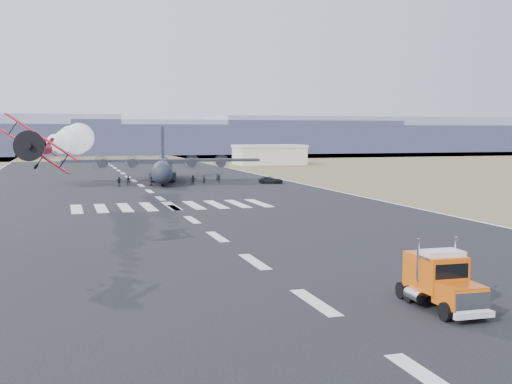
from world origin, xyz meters
name	(u,v)px	position (x,y,z in m)	size (l,w,h in m)	color
ground	(315,302)	(0.00, 0.00, 0.00)	(500.00, 500.00, 0.00)	black
scrub_far	(98,157)	(0.00, 230.00, 0.00)	(500.00, 80.00, 0.00)	olive
runway_markings	(160,198)	(0.00, 60.00, 0.01)	(60.00, 260.00, 0.01)	silver
ridge_seg_d	(94,139)	(0.00, 260.00, 6.50)	(150.00, 50.00, 13.00)	gray
ridge_seg_e	(236,137)	(65.00, 260.00, 7.50)	(150.00, 50.00, 15.00)	gray
ridge_seg_f	(361,135)	(130.00, 260.00, 8.50)	(150.00, 50.00, 17.00)	gray
ridge_seg_g	(472,138)	(195.00, 260.00, 6.50)	(150.00, 50.00, 13.00)	gray
hangar_right	(269,154)	(46.00, 150.00, 3.01)	(20.50, 12.50, 5.90)	beige
semi_truck	(440,280)	(6.11, -3.06, 1.58)	(2.56, 7.19, 3.22)	black
aerobatic_biplane	(38,147)	(-15.35, 19.81, 8.51)	(5.53, 5.89, 4.93)	red
smoke_trail	(76,139)	(-11.87, 50.19, 8.79)	(6.42, 37.44, 4.09)	white
transport_aircraft	(163,167)	(5.27, 92.51, 2.81)	(37.71, 30.92, 10.89)	#1F242F
support_vehicle	(271,180)	(24.17, 81.78, 0.64)	(2.14, 4.64, 1.29)	black
crew_a	(217,178)	(15.32, 88.27, 0.78)	(0.57, 0.47, 1.56)	black
crew_b	(128,180)	(-2.17, 85.50, 0.90)	(0.87, 0.54, 1.80)	black
crew_c	(219,179)	(14.83, 84.97, 0.82)	(1.06, 0.49, 1.65)	black
crew_d	(119,182)	(-3.97, 82.61, 0.89)	(1.05, 0.54, 1.79)	black
crew_e	(151,181)	(1.69, 83.20, 0.82)	(0.80, 0.49, 1.64)	black
crew_f	(193,179)	(9.86, 85.32, 0.81)	(1.50, 0.49, 1.62)	black
crew_g	(204,180)	(11.74, 84.00, 0.83)	(0.61, 0.50, 1.66)	black
crew_h	(172,179)	(6.16, 87.21, 0.90)	(0.88, 0.54, 1.80)	black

